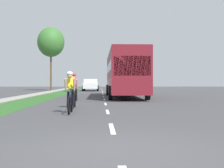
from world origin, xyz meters
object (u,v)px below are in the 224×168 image
cyclist_lead (70,92)px  street_tree_far (51,42)px  bus_maroon (124,72)px  cyclist_trailing (74,90)px  pickup_white (91,85)px

cyclist_lead → street_tree_far: size_ratio=0.19×
bus_maroon → street_tree_far: bearing=115.1°
cyclist_lead → cyclist_trailing: bearing=91.8°
street_tree_far → bus_maroon: bearing=-64.9°
cyclist_lead → cyclist_trailing: 2.36m
cyclist_lead → cyclist_trailing: size_ratio=1.00×
cyclist_trailing → pickup_white: size_ratio=0.34×
pickup_white → street_tree_far: size_ratio=0.57×
cyclist_trailing → bus_maroon: (3.15, 10.02, 1.17)m
bus_maroon → street_tree_far: street_tree_far is taller
cyclist_lead → pickup_white: bearing=90.3°
cyclist_lead → street_tree_far: 32.54m
cyclist_trailing → pickup_white: (-0.08, 27.97, 0.02)m
cyclist_lead → bus_maroon: bearing=76.1°
cyclist_lead → street_tree_far: bearing=100.5°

